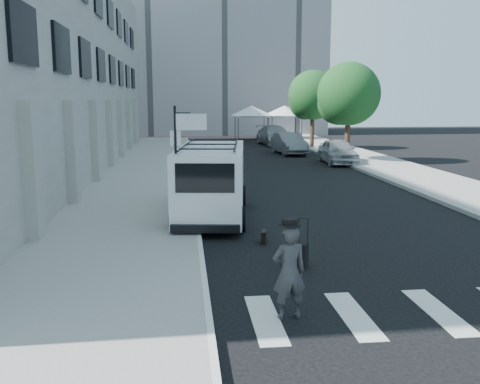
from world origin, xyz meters
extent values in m
plane|color=black|center=(0.00, 0.00, 0.00)|extent=(120.00, 120.00, 0.00)
cube|color=gray|center=(-4.25, 16.00, 0.07)|extent=(4.50, 48.00, 0.15)
cube|color=gray|center=(9.00, 20.00, 0.07)|extent=(4.00, 56.00, 0.15)
cube|color=gray|center=(-11.50, 18.00, 6.00)|extent=(10.00, 44.00, 12.00)
cube|color=slate|center=(2.00, 50.00, 12.50)|extent=(22.00, 12.00, 25.00)
cylinder|color=black|center=(-2.60, 3.20, 1.90)|extent=(0.07, 0.07, 3.50)
cube|color=white|center=(-2.60, 3.22, 2.75)|extent=(0.30, 0.03, 0.42)
cube|color=white|center=(-2.15, 3.20, 3.20)|extent=(0.85, 0.06, 0.45)
cylinder|color=black|center=(7.60, 20.00, 1.40)|extent=(0.32, 0.32, 2.80)
sphere|color=#143F19|center=(7.60, 20.00, 4.13)|extent=(3.80, 3.80, 3.80)
sphere|color=#143F19|center=(7.20, 20.60, 3.56)|extent=(2.66, 2.66, 2.66)
cylinder|color=black|center=(7.60, 29.00, 1.40)|extent=(0.32, 0.32, 2.80)
sphere|color=#143F19|center=(7.60, 29.00, 4.13)|extent=(3.80, 3.80, 3.80)
sphere|color=#143F19|center=(7.20, 29.60, 3.56)|extent=(2.66, 2.66, 2.66)
cylinder|color=black|center=(2.60, 36.60, 1.10)|extent=(0.06, 0.06, 2.20)
cylinder|color=black|center=(5.40, 36.60, 1.10)|extent=(0.06, 0.06, 2.20)
cylinder|color=black|center=(2.60, 39.40, 1.10)|extent=(0.06, 0.06, 2.20)
cylinder|color=black|center=(5.40, 39.40, 1.10)|extent=(0.06, 0.06, 2.20)
cube|color=white|center=(4.00, 38.00, 2.25)|extent=(3.00, 3.00, 0.12)
cone|color=white|center=(4.00, 38.00, 2.75)|extent=(4.00, 4.00, 0.90)
cylinder|color=black|center=(5.80, 37.10, 1.10)|extent=(0.06, 0.06, 2.20)
cylinder|color=black|center=(8.60, 37.10, 1.10)|extent=(0.06, 0.06, 2.20)
cylinder|color=black|center=(5.80, 39.90, 1.10)|extent=(0.06, 0.06, 2.20)
cylinder|color=black|center=(8.60, 39.90, 1.10)|extent=(0.06, 0.06, 2.20)
cube|color=white|center=(7.20, 38.50, 2.25)|extent=(3.00, 3.00, 0.12)
cone|color=white|center=(7.20, 38.50, 2.75)|extent=(4.00, 4.00, 0.90)
imported|color=#373739|center=(-0.59, -3.00, 0.85)|extent=(0.67, 0.50, 1.69)
cube|color=black|center=(-0.27, 2.00, 0.17)|extent=(0.21, 0.46, 0.34)
cube|color=black|center=(0.26, -0.23, 0.30)|extent=(0.41, 0.48, 0.60)
cylinder|color=black|center=(0.24, -0.01, 0.86)|extent=(0.02, 0.02, 0.57)
cylinder|color=black|center=(0.43, -0.10, 0.86)|extent=(0.02, 0.02, 0.57)
cube|color=black|center=(0.33, -0.06, 1.14)|extent=(0.22, 0.12, 0.03)
cube|color=white|center=(-1.50, 5.23, 1.26)|extent=(2.64, 5.65, 2.12)
cube|color=white|center=(-1.15, 8.19, 0.76)|extent=(2.01, 1.13, 1.11)
cube|color=black|center=(-1.82, 2.55, 1.72)|extent=(1.61, 0.27, 0.81)
cylinder|color=black|center=(-2.23, 7.25, 0.38)|extent=(0.37, 0.79, 0.77)
cylinder|color=black|center=(-0.32, 7.03, 0.38)|extent=(0.37, 0.79, 0.77)
cylinder|color=black|center=(-2.67, 3.54, 0.38)|extent=(0.37, 0.79, 0.77)
cylinder|color=black|center=(-0.76, 3.32, 0.38)|extent=(0.37, 0.79, 0.77)
imported|color=#ADAFB6|center=(6.80, 19.22, 0.75)|extent=(1.95, 4.48, 1.50)
imported|color=slate|center=(5.00, 25.02, 0.75)|extent=(1.95, 4.68, 1.51)
imported|color=gray|center=(5.25, 32.31, 0.81)|extent=(2.78, 5.74, 1.61)
camera|label=1|loc=(-2.39, -11.80, 3.83)|focal=40.00mm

